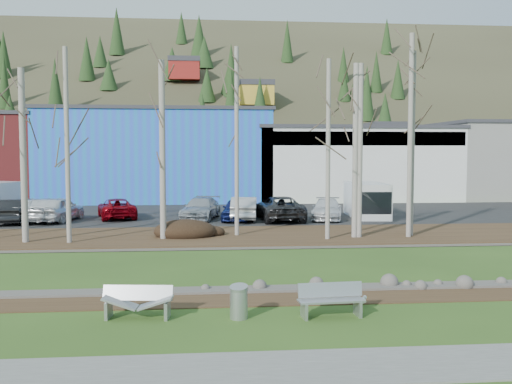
{
  "coord_description": "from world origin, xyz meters",
  "views": [
    {
      "loc": [
        -1.78,
        -14.76,
        4.43
      ],
      "look_at": [
        0.71,
        12.76,
        2.5
      ],
      "focal_mm": 40.0,
      "sensor_mm": 36.0,
      "label": 1
    }
  ],
  "objects": [
    {
      "name": "birch_9",
      "position": [
        8.52,
        13.12,
        5.24
      ],
      "size": [
        0.25,
        0.25,
        10.17
      ],
      "color": "#A49E94",
      "rests_on": "far_bank"
    },
    {
      "name": "birch_7",
      "position": [
        8.78,
        13.59,
        4.84
      ],
      "size": [
        0.3,
        0.3,
        9.39
      ],
      "color": "#A49E94",
      "rests_on": "far_bank"
    },
    {
      "name": "birch_10",
      "position": [
        5.76,
        13.27,
        4.5
      ],
      "size": [
        0.28,
        0.28,
        8.69
      ],
      "color": "#A49E94",
      "rests_on": "far_bank"
    },
    {
      "name": "car_3",
      "position": [
        -2.04,
        21.75,
        0.83
      ],
      "size": [
        2.94,
        5.07,
        1.38
      ],
      "primitive_type": "imported",
      "rotation": [
        0.0,
        0.0,
        -0.22
      ],
      "color": "#A5A9AF",
      "rests_on": "parking_lot"
    },
    {
      "name": "car_0",
      "position": [
        -12.49,
        21.42,
        0.92
      ],
      "size": [
        2.63,
        4.83,
        1.56
      ],
      "primitive_type": "imported",
      "rotation": [
        0.0,
        0.0,
        2.96
      ],
      "color": "silver",
      "rests_on": "parking_lot"
    },
    {
      "name": "far_bank_rocks",
      "position": [
        0.0,
        11.3,
        0.0
      ],
      "size": [
        80.0,
        0.8,
        0.46
      ],
      "primitive_type": null,
      "color": "#47423D",
      "rests_on": "ground"
    },
    {
      "name": "parking_lot",
      "position": [
        0.0,
        25.0,
        0.07
      ],
      "size": [
        80.0,
        14.0,
        0.14
      ],
      "primitive_type": "cube",
      "color": "black",
      "rests_on": "ground"
    },
    {
      "name": "birch_2",
      "position": [
        -10.32,
        13.12,
        4.26
      ],
      "size": [
        0.3,
        0.3,
        8.23
      ],
      "color": "#A49E94",
      "rests_on": "far_bank"
    },
    {
      "name": "birch_5",
      "position": [
        -0.13,
        14.53,
        4.97
      ],
      "size": [
        0.22,
        0.22,
        9.64
      ],
      "color": "#A49E94",
      "rests_on": "far_bank"
    },
    {
      "name": "car_2",
      "position": [
        -7.48,
        22.74,
        0.79
      ],
      "size": [
        3.24,
        5.06,
        1.3
      ],
      "primitive_type": "imported",
      "rotation": [
        0.0,
        0.0,
        3.39
      ],
      "color": "maroon",
      "rests_on": "parking_lot"
    },
    {
      "name": "car_1",
      "position": [
        -13.4,
        20.88,
        0.86
      ],
      "size": [
        2.05,
        4.53,
        1.44
      ],
      "primitive_type": "imported",
      "rotation": [
        0.0,
        0.0,
        3.27
      ],
      "color": "black",
      "rests_on": "parking_lot"
    },
    {
      "name": "bench_intact",
      "position": [
        1.6,
        0.13,
        0.45
      ],
      "size": [
        1.82,
        0.67,
        0.9
      ],
      "rotation": [
        0.0,
        0.0,
        0.07
      ],
      "color": "#AEB0B3",
      "rests_on": "ground"
    },
    {
      "name": "dirt_strip",
      "position": [
        0.0,
        2.1,
        0.01
      ],
      "size": [
        80.0,
        1.8,
        0.03
      ],
      "primitive_type": "cube",
      "color": "#382616",
      "rests_on": "ground"
    },
    {
      "name": "bench_damaged",
      "position": [
        -3.58,
        0.5,
        0.42
      ],
      "size": [
        1.93,
        0.81,
        0.84
      ],
      "rotation": [
        0.0,
        0.0,
        -0.11
      ],
      "color": "#AEB0B3",
      "rests_on": "ground"
    },
    {
      "name": "ground",
      "position": [
        0.0,
        0.0,
        0.0
      ],
      "size": [
        200.0,
        200.0,
        0.0
      ],
      "primitive_type": "plane",
      "color": "#2D4818",
      "rests_on": "ground"
    },
    {
      "name": "hillside",
      "position": [
        0.0,
        84.0,
        17.5
      ],
      "size": [
        160.0,
        72.0,
        35.0
      ],
      "primitive_type": null,
      "color": "#2E2A1C",
      "rests_on": "ground"
    },
    {
      "name": "dirt_mound",
      "position": [
        -2.79,
        14.37,
        0.46
      ],
      "size": [
        3.21,
        2.27,
        0.63
      ],
      "primitive_type": "ellipsoid",
      "color": "black",
      "rests_on": "far_bank"
    },
    {
      "name": "river",
      "position": [
        0.0,
        7.2,
        0.0
      ],
      "size": [
        80.0,
        8.0,
        0.9
      ],
      "primitive_type": null,
      "color": "#111D31",
      "rests_on": "ground"
    },
    {
      "name": "car_6",
      "position": [
        2.96,
        20.76,
        0.9
      ],
      "size": [
        2.75,
        5.56,
        1.52
      ],
      "primitive_type": "imported",
      "rotation": [
        0.0,
        0.0,
        3.18
      ],
      "color": "#2B2B2E",
      "rests_on": "parking_lot"
    },
    {
      "name": "car_4",
      "position": [
        0.23,
        20.96,
        0.84
      ],
      "size": [
        2.31,
        4.31,
        1.39
      ],
      "primitive_type": "imported",
      "rotation": [
        0.0,
        0.0,
        -0.17
      ],
      "color": "#101A52",
      "rests_on": "parking_lot"
    },
    {
      "name": "near_bank_rocks",
      "position": [
        0.0,
        3.1,
        0.0
      ],
      "size": [
        80.0,
        0.8,
        0.5
      ],
      "primitive_type": null,
      "color": "#47423D",
      "rests_on": "ground"
    },
    {
      "name": "birch_3",
      "position": [
        -8.21,
        12.79,
        4.74
      ],
      "size": [
        0.23,
        0.23,
        9.19
      ],
      "color": "#A49E94",
      "rests_on": "far_bank"
    },
    {
      "name": "birch_8",
      "position": [
        5.99,
        13.27,
        4.5
      ],
      "size": [
        0.28,
        0.28,
        8.69
      ],
      "color": "#A49E94",
      "rests_on": "far_bank"
    },
    {
      "name": "footpath",
      "position": [
        0.0,
        -3.5,
        0.02
      ],
      "size": [
        80.0,
        2.0,
        0.04
      ],
      "primitive_type": "cube",
      "color": "#5F5E5A",
      "rests_on": "ground"
    },
    {
      "name": "building_white",
      "position": [
        12.0,
        38.98,
        3.41
      ],
      "size": [
        18.36,
        12.24,
        6.8
      ],
      "color": "silver",
      "rests_on": "ground"
    },
    {
      "name": "far_bank",
      "position": [
        0.0,
        14.5,
        0.07
      ],
      "size": [
        80.0,
        7.0,
        0.15
      ],
      "primitive_type": "cube",
      "color": "#382616",
      "rests_on": "ground"
    },
    {
      "name": "seagull",
      "position": [
        2.67,
        1.04,
        0.17
      ],
      "size": [
        0.44,
        0.2,
        0.31
      ],
      "rotation": [
        0.0,
        0.0,
        0.1
      ],
      "color": "gold",
      "rests_on": "ground"
    },
    {
      "name": "car_8",
      "position": [
        -10.84,
        21.42,
        0.92
      ],
      "size": [
        2.63,
        4.83,
        1.56
      ],
      "primitive_type": "imported",
      "rotation": [
        0.0,
        0.0,
        2.96
      ],
      "color": "silver",
      "rests_on": "parking_lot"
    },
    {
      "name": "building_blue",
      "position": [
        -6.0,
        39.0,
        4.16
      ],
      "size": [
        20.4,
        12.24,
        8.3
      ],
      "color": "blue",
      "rests_on": "ground"
    },
    {
      "name": "van_white",
      "position": [
        8.94,
        22.0,
        1.27
      ],
      "size": [
        2.49,
        5.3,
        2.26
      ],
      "rotation": [
        0.0,
        0.0,
        -0.06
      ],
      "color": "white",
      "rests_on": "parking_lot"
    },
    {
      "name": "birch_6",
      "position": [
        4.27,
        12.81,
        4.56
      ],
      "size": [
        0.22,
        0.22,
        8.81
      ],
      "color": "#A49E94",
      "rests_on": "far_bank"
    },
    {
      "name": "birch_4",
      "position": [
        -3.84,
        13.6,
        4.54
      ],
      "size": [
        0.3,
        0.3,
        8.77
      ],
      "color": "#A49E94",
      "rests_on": "far_bank"
    },
    {
      "name": "car_9",
      "position": [
        -11.5,
        21.42,
        0.92
      ],
      "size": [
        2.63,
        4.83,
        1.56
      ],
      "primitive_type": "imported",
      "rotation": [
        0.0,
        0.0,
        2.96
      ],
      "color": "silver",
      "rests_on": "parking_lot"
    },
    {
      "name": "litter_bin",
      "position": [
        -0.89,
        0.15,
        0.41
      ],
      "size": [
        0.61,
        0.61,
        0.82
      ],
      "primitive_type": "cylinder",
      "rotation": [
        0.0,
        0.0,
        -0.35
      ],
      "color": "#AEB0B3",
      "rests_on": "ground"
    },
    {
      "name": "building_grey",
      "position": [
        28.0,
        39.0,
        3.66
      ],
      "size": [
        14.28,
        12.24,
        7.3
      ],
      "color": "gray",
      "rests_on": "ground"
    },
    {
      "name": "car_5",
      "position": [
        0.71,
        21.13,
        0.88
      ],
      "size": [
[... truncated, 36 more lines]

